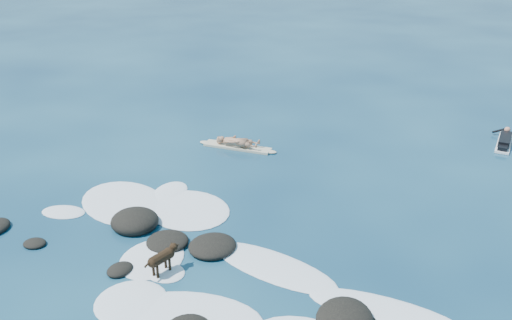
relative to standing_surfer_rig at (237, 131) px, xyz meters
The scene contains 5 objects.
ground 7.57m from the standing_surfer_rig, 56.17° to the right, with size 160.00×160.00×0.00m, color #0A2642.
breaking_foam 8.86m from the standing_surfer_rig, 52.17° to the right, with size 14.69×7.71×0.12m.
standing_surfer_rig is the anchor object (origin of this frame).
paddling_surfer_rig 10.41m from the standing_surfer_rig, 34.87° to the left, with size 1.12×2.52×0.44m.
dog 8.29m from the standing_surfer_rig, 68.74° to the right, with size 0.38×1.16×0.73m.
Camera 1 is at (7.19, -10.30, 8.48)m, focal length 40.00 mm.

